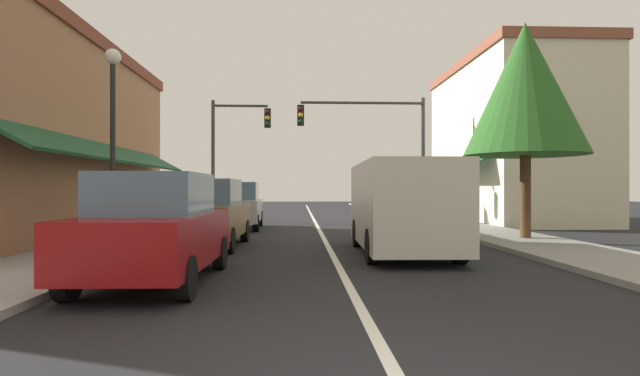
# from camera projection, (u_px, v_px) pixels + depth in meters

# --- Properties ---
(ground_plane) EXTENTS (80.00, 80.00, 0.00)m
(ground_plane) POSITION_uv_depth(u_px,v_px,m) (317.00, 225.00, 21.30)
(ground_plane) COLOR black
(sidewalk_left) EXTENTS (2.60, 56.00, 0.12)m
(sidewalk_left) POSITION_uv_depth(u_px,v_px,m) (185.00, 224.00, 21.06)
(sidewalk_left) COLOR #A39E99
(sidewalk_left) RESTS_ON ground
(sidewalk_right) EXTENTS (2.60, 56.00, 0.12)m
(sidewalk_right) POSITION_uv_depth(u_px,v_px,m) (445.00, 223.00, 21.54)
(sidewalk_right) COLOR gray
(sidewalk_right) RESTS_ON ground
(lane_center_stripe) EXTENTS (0.14, 52.00, 0.01)m
(lane_center_stripe) POSITION_uv_depth(u_px,v_px,m) (317.00, 225.00, 21.30)
(lane_center_stripe) COLOR silver
(lane_center_stripe) RESTS_ON ground
(storefront_left_block) EXTENTS (6.31, 14.20, 6.19)m
(storefront_left_block) POSITION_uv_depth(u_px,v_px,m) (10.00, 135.00, 14.90)
(storefront_left_block) COLOR #9E6B4C
(storefront_left_block) RESTS_ON ground
(storefront_right_block) EXTENTS (6.05, 10.20, 7.51)m
(storefront_right_block) POSITION_uv_depth(u_px,v_px,m) (510.00, 141.00, 23.71)
(storefront_right_block) COLOR beige
(storefront_right_block) RESTS_ON ground
(parked_car_nearest_left) EXTENTS (1.84, 4.13, 1.77)m
(parked_car_nearest_left) POSITION_uv_depth(u_px,v_px,m) (156.00, 229.00, 8.12)
(parked_car_nearest_left) COLOR maroon
(parked_car_nearest_left) RESTS_ON ground
(parked_car_second_left) EXTENTS (1.87, 4.15, 1.77)m
(parked_car_second_left) POSITION_uv_depth(u_px,v_px,m) (208.00, 213.00, 13.15)
(parked_car_second_left) COLOR brown
(parked_car_second_left) RESTS_ON ground
(parked_car_third_left) EXTENTS (1.86, 4.14, 1.77)m
(parked_car_third_left) POSITION_uv_depth(u_px,v_px,m) (237.00, 206.00, 19.17)
(parked_car_third_left) COLOR #B7BABF
(parked_car_third_left) RESTS_ON ground
(van_in_lane) EXTENTS (2.10, 5.23, 2.12)m
(van_in_lane) POSITION_uv_depth(u_px,v_px,m) (402.00, 205.00, 11.78)
(van_in_lane) COLOR beige
(van_in_lane) RESTS_ON ground
(traffic_signal_mast_arm) EXTENTS (5.71, 0.50, 5.60)m
(traffic_signal_mast_arm) POSITION_uv_depth(u_px,v_px,m) (379.00, 136.00, 22.41)
(traffic_signal_mast_arm) COLOR #333333
(traffic_signal_mast_arm) RESTS_ON ground
(traffic_signal_left_corner) EXTENTS (2.82, 0.50, 5.70)m
(traffic_signal_left_corner) POSITION_uv_depth(u_px,v_px,m) (232.00, 142.00, 23.80)
(traffic_signal_left_corner) COLOR #333333
(traffic_signal_left_corner) RESTS_ON ground
(street_lamp_left_near) EXTENTS (0.36, 0.36, 4.72)m
(street_lamp_left_near) POSITION_uv_depth(u_px,v_px,m) (113.00, 116.00, 11.53)
(street_lamp_left_near) COLOR black
(street_lamp_left_near) RESTS_ON ground
(tree_right_near) EXTENTS (3.48, 3.48, 6.31)m
(tree_right_near) POSITION_uv_depth(u_px,v_px,m) (525.00, 89.00, 14.49)
(tree_right_near) COLOR #4C331E
(tree_right_near) RESTS_ON ground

